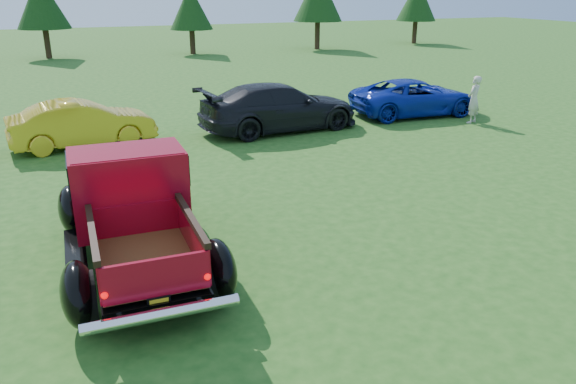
# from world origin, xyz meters

# --- Properties ---
(ground) EXTENTS (120.00, 120.00, 0.00)m
(ground) POSITION_xyz_m (0.00, 0.00, 0.00)
(ground) COLOR #1E4C15
(ground) RESTS_ON ground
(tree_mid_left) EXTENTS (3.20, 3.20, 5.00)m
(tree_mid_left) POSITION_xyz_m (-3.00, 31.00, 3.38)
(tree_mid_left) COLOR #332114
(tree_mid_left) RESTS_ON ground
(tree_mid_right) EXTENTS (2.82, 2.82, 4.40)m
(tree_mid_right) POSITION_xyz_m (6.00, 30.00, 2.97)
(tree_mid_right) COLOR #332114
(tree_mid_right) RESTS_ON ground
(tree_far_east) EXTENTS (3.07, 3.07, 4.80)m
(tree_far_east) POSITION_xyz_m (24.00, 30.50, 3.25)
(tree_far_east) COLOR #332114
(tree_far_east) RESTS_ON ground
(pickup_truck) EXTENTS (2.42, 5.02, 1.85)m
(pickup_truck) POSITION_xyz_m (-1.99, 0.70, 0.88)
(pickup_truck) COLOR black
(pickup_truck) RESTS_ON ground
(show_car_yellow) EXTENTS (4.06, 1.81, 1.30)m
(show_car_yellow) POSITION_xyz_m (-2.32, 8.29, 0.65)
(show_car_yellow) COLOR gold
(show_car_yellow) RESTS_ON ground
(show_car_grey) EXTENTS (5.22, 2.49, 1.47)m
(show_car_grey) POSITION_xyz_m (3.50, 7.93, 0.73)
(show_car_grey) COLOR black
(show_car_grey) RESTS_ON ground
(show_car_blue) EXTENTS (4.61, 2.32, 1.25)m
(show_car_blue) POSITION_xyz_m (8.72, 8.18, 0.63)
(show_car_blue) COLOR #0E239B
(show_car_blue) RESTS_ON ground
(spectator) EXTENTS (0.67, 0.58, 1.55)m
(spectator) POSITION_xyz_m (9.79, 6.41, 0.77)
(spectator) COLOR beige
(spectator) RESTS_ON ground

